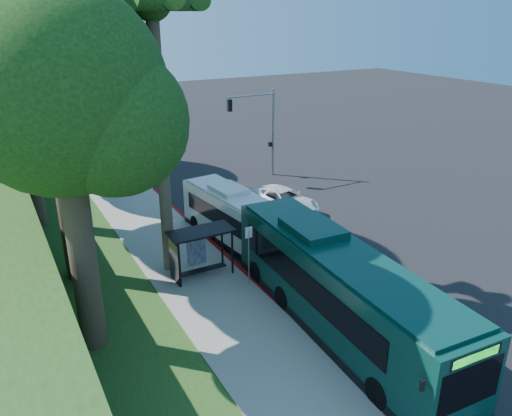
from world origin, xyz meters
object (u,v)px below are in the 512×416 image
bus_shelter (196,244)px  teal_bus (338,288)px  white_bus (245,223)px  pickup (284,200)px

bus_shelter → teal_bus: teal_bus is taller
white_bus → teal_bus: 8.70m
bus_shelter → white_bus: size_ratio=0.29×
teal_bus → pickup: bearing=70.3°
white_bus → teal_bus: (-0.23, -8.69, 0.38)m
bus_shelter → teal_bus: (3.46, -6.93, 0.14)m
bus_shelter → teal_bus: bearing=-63.5°
teal_bus → white_bus: bearing=91.5°
white_bus → teal_bus: bearing=-97.5°
bus_shelter → pickup: bus_shelter is taller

